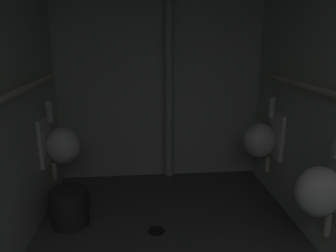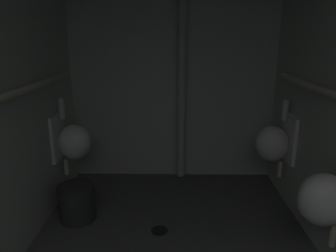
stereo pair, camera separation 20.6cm
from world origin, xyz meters
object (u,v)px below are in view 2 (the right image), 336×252
Objects in this scene: urinal_left_mid at (73,141)px; standpipe_back_wall at (182,71)px; floor_drain at (160,230)px; urinal_right_far at (275,143)px; urinal_right_mid at (328,198)px; waste_bin at (78,202)px.

urinal_left_mid is 1.30m from standpipe_back_wall.
standpipe_back_wall is 1.59m from floor_drain.
floor_drain is (-1.05, -0.52, -0.59)m from urinal_right_far.
urinal_left_mid is 1.00× the size of urinal_right_mid.
standpipe_back_wall reaches higher than urinal_right_far.
urinal_left_mid is 1.00× the size of urinal_right_far.
urinal_left_mid reaches higher than waste_bin.
standpipe_back_wall is (1.04, 0.50, 0.60)m from urinal_left_mid.
standpipe_back_wall reaches higher than waste_bin.
standpipe_back_wall is at bearing 149.10° from urinal_right_far.
urinal_right_far is at bearing 90.00° from urinal_right_mid.
standpipe_back_wall is (-0.86, 1.55, 0.60)m from urinal_right_mid.
urinal_left_mid is 1.16m from floor_drain.
urinal_right_mid is 1.04m from urinal_right_far.
urinal_right_far is (0.00, 1.04, 0.00)m from urinal_right_mid.
urinal_left_mid and urinal_right_mid have the same top height.
urinal_right_far is 5.39× the size of floor_drain.
urinal_right_mid reaches higher than waste_bin.
urinal_left_mid is at bearing -154.41° from standpipe_back_wall.
urinal_left_mid is at bearing 150.91° from urinal_right_mid.
waste_bin is (0.12, -0.35, -0.44)m from urinal_left_mid.
urinal_right_mid and urinal_right_far have the same top height.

